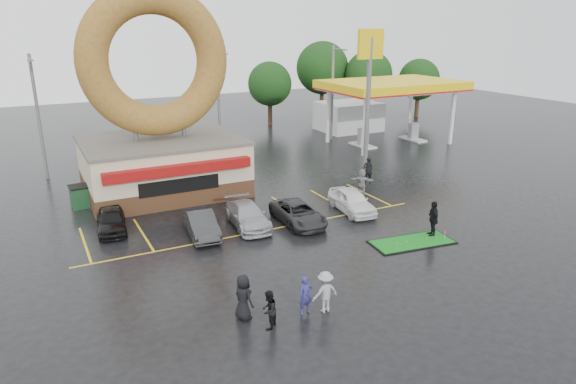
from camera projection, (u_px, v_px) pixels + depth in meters
name	position (u px, v px, depth m)	size (l,w,h in m)	color
ground	(290.00, 254.00, 25.62)	(120.00, 120.00, 0.00)	black
donut_shop	(160.00, 127.00, 33.88)	(10.20, 8.70, 13.50)	#472B19
gas_station	(372.00, 100.00, 50.83)	(12.30, 13.65, 5.90)	silver
shell_sign	(369.00, 73.00, 39.09)	(2.20, 0.36, 10.60)	slate
streetlight_left	(38.00, 115.00, 36.61)	(0.40, 2.21, 9.00)	slate
streetlight_mid	(219.00, 100.00, 43.53)	(0.40, 2.21, 9.00)	slate
streetlight_right	(333.00, 91.00, 49.59)	(0.40, 2.21, 9.00)	slate
tree_far_a	(369.00, 75.00, 60.63)	(5.60, 5.60, 8.00)	#332114
tree_far_b	(419.00, 80.00, 61.75)	(4.90, 4.90, 7.00)	#332114
tree_far_c	(322.00, 68.00, 62.07)	(6.30, 6.30, 9.00)	#332114
tree_far_d	(270.00, 84.00, 57.32)	(4.90, 4.90, 7.00)	#332114
car_black	(111.00, 220.00, 28.30)	(1.51, 3.74, 1.28)	black
car_dgrey	(201.00, 224.00, 27.72)	(1.41, 4.06, 1.34)	#2A2B2D
car_silver	(247.00, 215.00, 29.00)	(1.81, 4.45, 1.29)	#A7A7AC
car_grey	(298.00, 213.00, 29.39)	(2.04, 4.42, 1.23)	#2A2A2C
car_white	(352.00, 201.00, 31.20)	(1.66, 4.12, 1.40)	white
person_blue	(306.00, 295.00, 20.17)	(0.58, 0.38, 1.60)	navy
person_blackjkt	(269.00, 310.00, 19.19)	(0.75, 0.58, 1.54)	black
person_hoodie	(325.00, 292.00, 20.29)	(1.12, 0.64, 1.73)	gray
person_bystander	(243.00, 297.00, 19.77)	(0.91, 0.59, 1.86)	black
person_cameraman	(433.00, 219.00, 27.56)	(1.16, 0.48, 1.98)	black
person_walker_near	(362.00, 182.00, 34.41)	(1.62, 0.51, 1.74)	gray
person_walker_far	(368.00, 170.00, 36.94)	(0.68, 0.45, 1.86)	black
dumpster	(86.00, 196.00, 32.24)	(1.80, 1.20, 1.30)	#1B4725
putting_green	(412.00, 242.00, 26.96)	(4.64, 2.43, 0.55)	black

